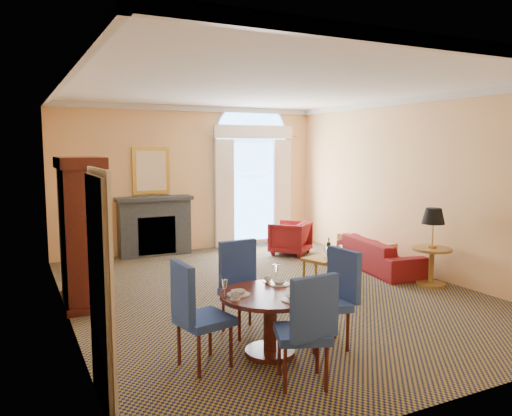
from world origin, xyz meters
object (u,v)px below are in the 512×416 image
armchair (290,238)px  side_table (432,238)px  dining_table (270,309)px  sofa (380,254)px  armoire (82,235)px  coffee_table (329,258)px

armchair → side_table: 3.32m
side_table → dining_table: bearing=-161.1°
armchair → sofa: bearing=72.9°
armoire → dining_table: size_ratio=1.93×
dining_table → side_table: size_ratio=0.88×
dining_table → armoire: bearing=119.8°
dining_table → coffee_table: 3.15m
coffee_table → dining_table: bearing=-154.9°
armoire → side_table: bearing=-15.9°
coffee_table → armoire: bearing=152.6°
armoire → coffee_table: armoire is taller
armoire → dining_table: armoire is taller
dining_table → sofa: bearing=34.2°
armchair → side_table: side_table is taller
armchair → coffee_table: size_ratio=0.76×
armchair → side_table: bearing=65.5°
sofa → side_table: side_table is taller
dining_table → armchair: bearing=57.3°
side_table → armchair: bearing=105.2°
dining_table → armchair: size_ratio=1.43×
armchair → armoire: bearing=-19.2°
armchair → coffee_table: bearing=36.4°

